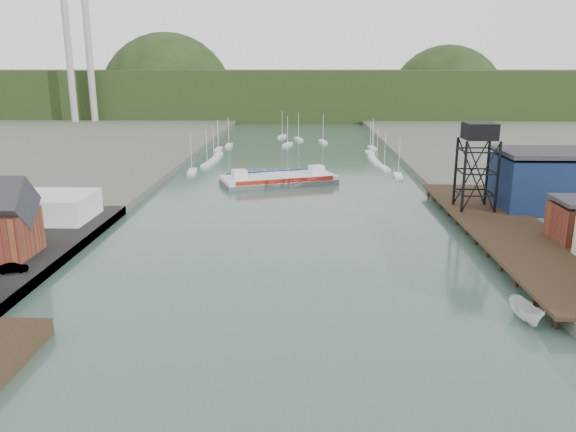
{
  "coord_description": "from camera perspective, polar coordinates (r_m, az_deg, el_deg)",
  "views": [
    {
      "loc": [
        3.0,
        -45.79,
        28.04
      ],
      "look_at": [
        0.36,
        44.23,
        4.0
      ],
      "focal_mm": 35.0,
      "sensor_mm": 36.0,
      "label": 1
    }
  ],
  "objects": [
    {
      "name": "blue_shed",
      "position": [
        117.65,
        25.24,
        3.24
      ],
      "size": [
        20.5,
        14.5,
        11.3
      ],
      "color": "#0D1A3A",
      "rests_on": "east_land"
    },
    {
      "name": "motorboat",
      "position": [
        69.66,
        23.04,
        -8.99
      ],
      "size": [
        3.07,
        6.41,
        2.38
      ],
      "primitive_type": "imported",
      "rotation": [
        0.0,
        0.0,
        0.12
      ],
      "color": "silver",
      "rests_on": "ground"
    },
    {
      "name": "distant_hills",
      "position": [
        347.66,
        0.54,
        12.03
      ],
      "size": [
        500.0,
        120.0,
        80.0
      ],
      "color": "black",
      "rests_on": "ground"
    },
    {
      "name": "car_west_b",
      "position": [
        83.05,
        -26.17,
        -4.77
      ],
      "size": [
        3.91,
        2.37,
        1.22
      ],
      "primitive_type": "imported",
      "rotation": [
        0.0,
        0.0,
        1.89
      ],
      "color": "#999999",
      "rests_on": "west_quay"
    },
    {
      "name": "ground",
      "position": [
        53.78,
        -1.84,
        -16.49
      ],
      "size": [
        600.0,
        600.0,
        0.0
      ],
      "primitive_type": "plane",
      "color": "#2F493C",
      "rests_on": "ground"
    },
    {
      "name": "chain_ferry",
      "position": [
        138.86,
        -0.94,
        3.77
      ],
      "size": [
        29.77,
        19.96,
        3.98
      ],
      "rotation": [
        0.0,
        0.0,
        0.35
      ],
      "color": "#535355",
      "rests_on": "ground"
    },
    {
      "name": "white_shed",
      "position": [
        109.41,
        -23.82,
        0.88
      ],
      "size": [
        18.0,
        12.0,
        4.5
      ],
      "primitive_type": "cube",
      "color": "silver",
      "rests_on": "west_quay"
    },
    {
      "name": "lift_tower",
      "position": [
        109.32,
        18.86,
        7.64
      ],
      "size": [
        6.5,
        6.5,
        16.0
      ],
      "color": "black",
      "rests_on": "east_pier"
    },
    {
      "name": "marina_sailboats",
      "position": [
        186.35,
        0.77,
        6.4
      ],
      "size": [
        57.71,
        92.65,
        0.9
      ],
      "color": "silver",
      "rests_on": "ground"
    },
    {
      "name": "east_pier",
      "position": [
        100.41,
        21.41,
        -1.2
      ],
      "size": [
        14.0,
        70.0,
        2.45
      ],
      "color": "black",
      "rests_on": "ground"
    },
    {
      "name": "smokestacks",
      "position": [
        298.88,
        -20.38,
        14.43
      ],
      "size": [
        11.2,
        8.2,
        60.0
      ],
      "color": "#A2A29D",
      "rests_on": "ground"
    }
  ]
}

